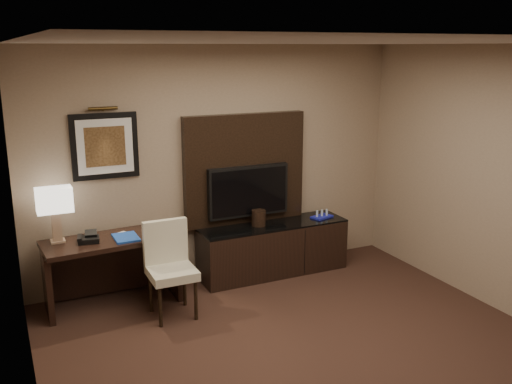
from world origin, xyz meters
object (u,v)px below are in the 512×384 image
desk (113,271)px  credenza (273,248)px  minibar_tray (322,214)px  tv (248,191)px  table_lamp (55,212)px  desk_chair (172,272)px  desk_phone (89,237)px  ice_bucket (259,218)px

desk → credenza: (1.92, 0.05, -0.06)m
desk → minibar_tray: (2.59, 0.03, 0.30)m
tv → table_lamp: (-2.17, -0.08, 0.03)m
credenza → desk_chair: desk_chair is taller
table_lamp → desk_phone: (0.29, -0.13, -0.26)m
desk_chair → tv: bearing=32.3°
credenza → table_lamp: (-2.43, 0.06, 0.74)m
ice_bucket → minibar_tray: 0.85m
desk → ice_bucket: ice_bucket is taller
desk → ice_bucket: size_ratio=7.37×
credenza → desk_chair: (-1.43, -0.60, 0.17)m
tv → ice_bucket: (0.08, -0.12, -0.31)m
desk → desk_phone: size_ratio=6.67×
desk → minibar_tray: size_ratio=5.24×
desk → desk_phone: (-0.22, -0.02, 0.42)m
desk_phone → minibar_tray: desk_phone is taller
tv → desk_chair: size_ratio=1.05×
desk_chair → minibar_tray: (2.10, 0.57, 0.19)m
tv → desk: bearing=-173.5°
credenza → desk_chair: bearing=-157.8°
desk_chair → ice_bucket: bearing=26.3°
desk_phone → minibar_tray: (2.81, 0.05, -0.12)m
desk → credenza: size_ratio=0.76×
desk → desk_chair: 0.74m
credenza → ice_bucket: (-0.18, 0.02, 0.40)m
desk → credenza: desk is taller
desk_phone → ice_bucket: size_ratio=1.10×
tv → desk_chair: (-1.17, -0.74, -0.54)m
table_lamp → ice_bucket: table_lamp is taller
desk → minibar_tray: bearing=-3.9°
desk_phone → desk: bearing=15.8°
tv → minibar_tray: (0.92, -0.16, -0.35)m
table_lamp → minibar_tray: bearing=-1.5°
desk_chair → minibar_tray: bearing=15.5°
tv → desk_phone: (-1.88, -0.21, -0.23)m
desk_phone → credenza: bearing=11.7°
credenza → desk_phone: size_ratio=8.76×
table_lamp → desk_phone: 0.41m
credenza → table_lamp: size_ratio=2.88×
desk → tv: 1.80m
credenza → ice_bucket: bearing=174.4°
credenza → tv: (-0.26, 0.14, 0.71)m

